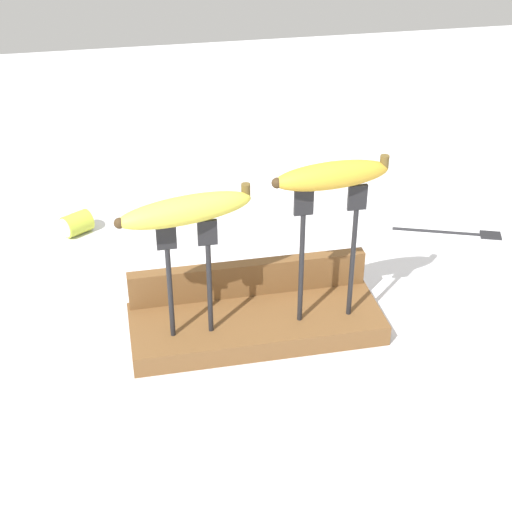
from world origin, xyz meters
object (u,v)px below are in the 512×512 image
banana_chunk_near (76,224)px  fork_fallen_near (461,232)px  fork_stand_left (189,269)px  fork_stand_right (328,243)px  banana_raised_left (186,210)px  banana_raised_right (332,175)px

banana_chunk_near → fork_fallen_near: bearing=-11.7°
banana_chunk_near → fork_stand_left: bearing=-66.8°
fork_stand_left → fork_stand_right: 0.19m
fork_stand_left → banana_raised_left: 0.09m
fork_stand_right → banana_chunk_near: fork_stand_right is taller
fork_fallen_near → banana_raised_left: bearing=-155.6°
fork_stand_left → banana_raised_right: (0.19, -0.00, 0.12)m
fork_stand_left → banana_raised_left: bearing=-168.1°
banana_raised_left → fork_fallen_near: (0.51, 0.23, -0.22)m
banana_chunk_near → banana_raised_right: bearing=-46.8°
banana_raised_right → banana_chunk_near: 0.56m
fork_stand_left → fork_stand_right: size_ratio=0.85×
fork_stand_left → fork_fallen_near: (0.51, 0.23, -0.13)m
banana_raised_right → fork_fallen_near: banana_raised_right is taller
fork_stand_right → fork_fallen_near: size_ratio=1.12×
fork_stand_right → banana_raised_left: size_ratio=1.12×
fork_stand_left → banana_raised_right: banana_raised_right is taller
fork_stand_right → banana_raised_right: (-0.00, -0.00, 0.10)m
fork_stand_right → fork_fallen_near: bearing=35.9°
fork_stand_right → banana_raised_right: 0.10m
fork_stand_right → banana_raised_left: 0.20m
fork_stand_right → banana_raised_left: (-0.19, -0.00, 0.07)m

